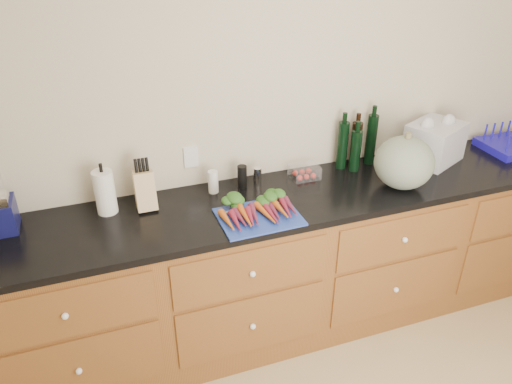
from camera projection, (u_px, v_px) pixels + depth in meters
name	position (u px, v px, depth m)	size (l,w,h in m)	color
wall_back	(289.00, 112.00, 2.89)	(4.10, 0.05, 2.60)	beige
cabinets	(305.00, 262.00, 3.04)	(3.60, 0.64, 0.90)	brown
countertop	(309.00, 195.00, 2.81)	(3.64, 0.62, 0.04)	black
cutting_board	(259.00, 217.00, 2.56)	(0.41, 0.31, 0.01)	#223EA1
carrots	(257.00, 209.00, 2.58)	(0.38, 0.28, 0.05)	orange
squash	(404.00, 163.00, 2.79)	(0.33, 0.33, 0.30)	#5E6E5C
paper_towel	(105.00, 192.00, 2.56)	(0.11, 0.11, 0.24)	white
knife_block	(145.00, 190.00, 2.61)	(0.10, 0.10, 0.21)	tan
grinder_salt	(213.00, 182.00, 2.77)	(0.06, 0.06, 0.13)	white
grinder_pepper	(242.00, 177.00, 2.82)	(0.05, 0.05, 0.13)	black
canister_chrome	(257.00, 176.00, 2.85)	(0.05, 0.05, 0.11)	white
tomato_box	(304.00, 172.00, 2.94)	(0.16, 0.13, 0.08)	white
bottles	(356.00, 145.00, 3.02)	(0.26, 0.13, 0.31)	black
grocery_bag	(434.00, 142.00, 3.10)	(0.33, 0.26, 0.24)	silver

